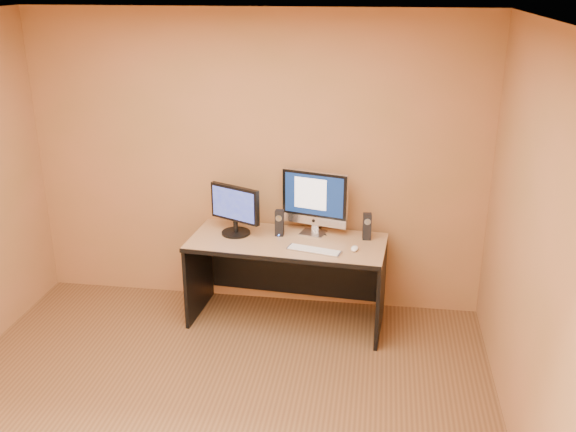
{
  "coord_description": "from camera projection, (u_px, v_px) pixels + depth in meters",
  "views": [
    {
      "loc": [
        1.07,
        -3.27,
        2.84
      ],
      "look_at": [
        0.36,
        1.5,
        1.01
      ],
      "focal_mm": 40.0,
      "sensor_mm": 36.0,
      "label": 1
    }
  ],
  "objects": [
    {
      "name": "ceiling",
      "position": [
        174.0,
        24.0,
        3.26
      ],
      "size": [
        4.0,
        4.0,
        0.0
      ],
      "primitive_type": "plane",
      "color": "white",
      "rests_on": "walls"
    },
    {
      "name": "speaker_left",
      "position": [
        279.0,
        223.0,
        5.43
      ],
      "size": [
        0.07,
        0.07,
        0.22
      ],
      "primitive_type": null,
      "rotation": [
        0.0,
        0.0,
        0.01
      ],
      "color": "black",
      "rests_on": "desk"
    },
    {
      "name": "walls",
      "position": [
        188.0,
        257.0,
        3.72
      ],
      "size": [
        4.0,
        4.0,
        2.6
      ],
      "primitive_type": null,
      "color": "#AD6C46",
      "rests_on": "ground"
    },
    {
      "name": "mouse",
      "position": [
        355.0,
        248.0,
        5.16
      ],
      "size": [
        0.07,
        0.11,
        0.04
      ],
      "primitive_type": "ellipsoid",
      "rotation": [
        0.0,
        0.0,
        -0.1
      ],
      "color": "white",
      "rests_on": "desk"
    },
    {
      "name": "keyboard",
      "position": [
        314.0,
        250.0,
        5.15
      ],
      "size": [
        0.45,
        0.22,
        0.02
      ],
      "primitive_type": "cube",
      "rotation": [
        0.0,
        0.0,
        -0.23
      ],
      "color": "#BBBBBF",
      "rests_on": "desk"
    },
    {
      "name": "cable_a",
      "position": [
        322.0,
        231.0,
        5.55
      ],
      "size": [
        0.09,
        0.21,
        0.01
      ],
      "primitive_type": "cylinder",
      "rotation": [
        1.57,
        0.0,
        0.4
      ],
      "color": "black",
      "rests_on": "desk"
    },
    {
      "name": "second_monitor",
      "position": [
        235.0,
        210.0,
        5.42
      ],
      "size": [
        0.55,
        0.43,
        0.43
      ],
      "primitive_type": null,
      "rotation": [
        0.0,
        0.0,
        -0.44
      ],
      "color": "black",
      "rests_on": "desk"
    },
    {
      "name": "cable_b",
      "position": [
        316.0,
        229.0,
        5.6
      ],
      "size": [
        0.11,
        0.15,
        0.01
      ],
      "primitive_type": "cylinder",
      "rotation": [
        1.57,
        0.0,
        -0.61
      ],
      "color": "black",
      "rests_on": "desk"
    },
    {
      "name": "speaker_right",
      "position": [
        367.0,
        226.0,
        5.35
      ],
      "size": [
        0.08,
        0.08,
        0.22
      ],
      "primitive_type": null,
      "rotation": [
        0.0,
        0.0,
        0.09
      ],
      "color": "black",
      "rests_on": "desk"
    },
    {
      "name": "imac",
      "position": [
        313.0,
        203.0,
        5.4
      ],
      "size": [
        0.62,
        0.35,
        0.56
      ],
      "primitive_type": null,
      "rotation": [
        0.0,
        0.0,
        -0.25
      ],
      "color": "silver",
      "rests_on": "desk"
    },
    {
      "name": "desk",
      "position": [
        287.0,
        281.0,
        5.48
      ],
      "size": [
        1.68,
        0.83,
        0.75
      ],
      "primitive_type": null,
      "rotation": [
        0.0,
        0.0,
        -0.07
      ],
      "color": "tan",
      "rests_on": "ground"
    }
  ]
}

